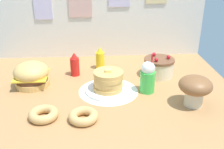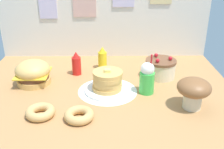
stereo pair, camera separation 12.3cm
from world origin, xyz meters
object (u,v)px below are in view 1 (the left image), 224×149
ketchup_bottle (75,65)px  donut_chocolate (83,116)px  pancake_stack (108,83)px  cream_soda_cup (148,77)px  mustard_bottle (100,59)px  mushroom_stool (195,88)px  layer_cake (159,67)px  donut_pink_glaze (43,114)px  burger (32,75)px

ketchup_bottle → donut_chocolate: (0.10, -0.76, -0.07)m
pancake_stack → donut_chocolate: size_ratio=1.83×
cream_soda_cup → donut_chocolate: (-0.52, -0.38, -0.10)m
pancake_stack → donut_chocolate: 0.46m
cream_soda_cup → donut_chocolate: cream_soda_cup is taller
mustard_bottle → mushroom_stool: size_ratio=0.91×
pancake_stack → cream_soda_cup: 0.33m
layer_cake → mushroom_stool: size_ratio=1.13×
pancake_stack → ketchup_bottle: (-0.29, 0.35, 0.02)m
ketchup_bottle → cream_soda_cup: (0.62, -0.37, 0.03)m
ketchup_bottle → mustard_bottle: bearing=30.3°
cream_soda_cup → donut_pink_glaze: cream_soda_cup is taller
burger → layer_cake: (1.14, 0.13, -0.02)m
burger → donut_chocolate: (0.46, -0.56, -0.07)m
donut_chocolate → mushroom_stool: (0.82, 0.15, 0.11)m
burger → mustard_bottle: bearing=29.1°
pancake_stack → mustard_bottle: 0.49m
mustard_bottle → mushroom_stool: bearing=-47.8°
layer_cake → donut_chocolate: size_ratio=1.34×
mustard_bottle → mushroom_stool: 1.02m
pancake_stack → donut_pink_glaze: 0.60m
layer_cake → mustard_bottle: size_ratio=1.25×
layer_cake → cream_soda_cup: cream_soda_cup is taller
cream_soda_cup → mushroom_stool: 0.39m
ketchup_bottle → mushroom_stool: 1.11m
layer_cake → ketchup_bottle: 0.78m
pancake_stack → mustard_bottle: (-0.05, 0.49, 0.02)m
donut_chocolate → mustard_bottle: bearing=81.0°
ketchup_bottle → donut_chocolate: size_ratio=1.08×
burger → pancake_stack: 0.67m
pancake_stack → donut_pink_glaze: pancake_stack is taller
donut_chocolate → donut_pink_glaze: bearing=171.1°
burger → donut_pink_glaze: size_ratio=1.43×
layer_cake → burger: bearing=-173.6°
donut_pink_glaze → mushroom_stool: bearing=5.2°
cream_soda_cup → ketchup_bottle: bearing=148.7°
burger → mushroom_stool: size_ratio=1.21×
cream_soda_cup → donut_pink_glaze: (-0.80, -0.34, -0.10)m
ketchup_bottle → mushroom_stool: mushroom_stool is taller
pancake_stack → layer_cake: bearing=30.0°
pancake_stack → donut_pink_glaze: size_ratio=1.83×
donut_chocolate → burger: bearing=129.0°
mustard_bottle → cream_soda_cup: cream_soda_cup is taller
pancake_stack → cream_soda_cup: size_ratio=1.13×
donut_chocolate → pancake_stack: bearing=64.5°
pancake_stack → layer_cake: layer_cake is taller
cream_soda_cup → donut_chocolate: 0.65m
mushroom_stool → donut_chocolate: bearing=-170.0°
mustard_bottle → donut_pink_glaze: (-0.42, -0.85, -0.07)m
ketchup_bottle → cream_soda_cup: cream_soda_cup is taller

